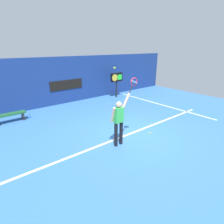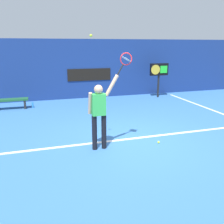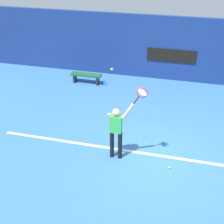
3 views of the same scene
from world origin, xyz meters
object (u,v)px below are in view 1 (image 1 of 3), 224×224
tennis_racket (134,83)px  tennis_ball (115,68)px  court_bench (10,116)px  spare_ball (150,133)px  tennis_player (119,120)px  scoreboard_clock (117,78)px  water_bottle (30,116)px

tennis_racket → tennis_ball: bearing=174.9°
court_bench → spare_ball: (4.26, -5.12, -0.30)m
tennis_player → scoreboard_clock: size_ratio=1.11×
scoreboard_clock → water_bottle: scoreboard_clock is taller
tennis_racket → tennis_ball: 1.02m
scoreboard_clock → tennis_player: bearing=-129.7°
court_bench → water_bottle: bearing=0.0°
tennis_ball → scoreboard_clock: bearing=49.0°
tennis_player → tennis_ball: 1.84m
court_bench → spare_ball: 6.67m
water_bottle → spare_ball: 6.15m
tennis_racket → tennis_player: bearing=179.6°
tennis_player → spare_ball: tennis_player is taller
tennis_ball → court_bench: bearing=116.7°
scoreboard_clock → court_bench: size_ratio=1.24×
scoreboard_clock → court_bench: bearing=-176.7°
spare_ball → scoreboard_clock: bearing=63.0°
tennis_player → tennis_racket: 1.43m
scoreboard_clock → water_bottle: (-6.22, -0.41, -1.24)m
water_bottle → court_bench: bearing=-180.0°
tennis_player → spare_ball: bearing=-5.0°
tennis_player → court_bench: 5.66m
scoreboard_clock → spare_ball: (-2.82, -5.53, -1.32)m
spare_ball → court_bench: bearing=129.8°
tennis_ball → tennis_player: bearing=-25.1°
tennis_player → scoreboard_clock: 7.00m
tennis_ball → court_bench: size_ratio=0.05×
tennis_ball → water_bottle: 5.84m
tennis_player → water_bottle: bearing=109.4°
court_bench → tennis_player: bearing=-62.3°
tennis_ball → spare_ball: bearing=-6.8°
tennis_player → tennis_ball: tennis_ball is taller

